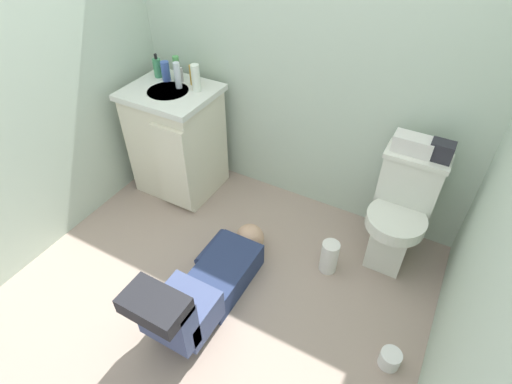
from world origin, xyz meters
TOP-DOWN VIEW (x-y plane):
  - ground_plane at (0.00, 0.00)m, footprint 2.89×3.02m
  - wall_back at (0.00, 1.05)m, footprint 2.55×0.08m
  - wall_left at (-1.23, 0.00)m, footprint 0.08×2.02m
  - toilet at (0.82, 0.76)m, footprint 0.36×0.46m
  - vanity_cabinet at (-0.80, 0.68)m, footprint 0.60×0.53m
  - faucet at (-0.80, 0.83)m, footprint 0.02×0.02m
  - person_plumber at (-0.00, -0.16)m, footprint 0.39×1.06m
  - tissue_box at (0.78, 0.85)m, footprint 0.22×0.11m
  - toiletry_bag at (0.93, 0.85)m, footprint 0.12×0.09m
  - soap_dispenser at (-0.99, 0.81)m, footprint 0.06×0.06m
  - bottle_blue at (-0.91, 0.79)m, footprint 0.06×0.06m
  - bottle_green at (-0.84, 0.83)m, footprint 0.04×0.04m
  - bottle_clear at (-0.77, 0.74)m, footprint 0.04×0.04m
  - bottle_amber at (-0.71, 0.83)m, footprint 0.04×0.04m
  - bottle_white at (-0.63, 0.76)m, footprint 0.06×0.06m
  - paper_towel_roll at (0.52, 0.44)m, footprint 0.11×0.11m
  - toilet_paper_roll at (1.03, -0.00)m, footprint 0.11×0.11m

SIDE VIEW (x-z plane):
  - ground_plane at x=0.00m, z-range -0.04..0.00m
  - toilet_paper_roll at x=1.03m, z-range 0.00..0.10m
  - paper_towel_roll at x=0.52m, z-range 0.00..0.23m
  - person_plumber at x=0.00m, z-range -0.08..0.44m
  - toilet at x=0.82m, z-range -0.01..0.74m
  - vanity_cabinet at x=-0.80m, z-range 0.01..0.83m
  - tissue_box at x=0.78m, z-range 0.75..0.85m
  - toiletry_bag at x=0.93m, z-range 0.75..0.86m
  - faucet at x=-0.80m, z-range 0.82..0.92m
  - bottle_blue at x=-0.91m, z-range 0.82..0.95m
  - bottle_amber at x=-0.71m, z-range 0.82..0.96m
  - soap_dispenser at x=-0.99m, z-range 0.80..0.97m
  - bottle_green at x=-0.84m, z-range 0.82..0.99m
  - bottle_clear at x=-0.77m, z-range 0.82..1.00m
  - bottle_white at x=-0.63m, z-range 0.82..1.00m
  - wall_back at x=0.00m, z-range 0.00..2.40m
  - wall_left at x=-1.23m, z-range 0.00..2.40m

